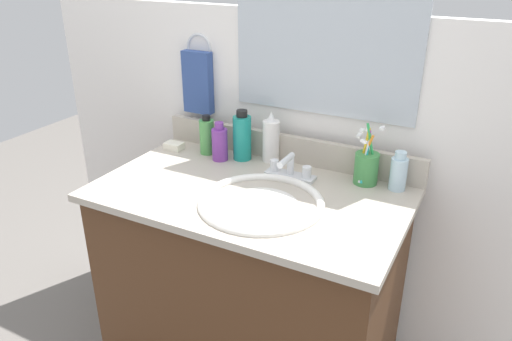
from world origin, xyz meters
TOP-DOWN VIEW (x-y plane):
  - vanity_cabinet at (0.00, 0.00)m, footprint 0.89×0.50m
  - countertop at (0.00, 0.00)m, footprint 0.92×0.54m
  - backsplash at (0.00, 0.26)m, footprint 0.92×0.02m
  - back_wall at (0.00, 0.32)m, footprint 2.02×0.04m
  - mirror_panel at (0.10, 0.30)m, footprint 0.60×0.01m
  - towel_ring at (-0.36, 0.30)m, footprint 0.10×0.01m
  - hand_towel at (-0.36, 0.28)m, footprint 0.11×0.04m
  - sink_basin at (0.07, -0.06)m, footprint 0.36×0.36m
  - faucet at (0.07, 0.13)m, footprint 0.16×0.10m
  - bottle_cream_purple at (-0.20, 0.16)m, footprint 0.05×0.05m
  - bottle_gel_clear at (0.38, 0.21)m, footprint 0.05×0.05m
  - bottle_mouthwash_teal at (-0.14, 0.20)m, footprint 0.06×0.06m
  - bottle_lotion_white at (-0.04, 0.23)m, footprint 0.06×0.06m
  - bottle_toner_green at (-0.27, 0.19)m, footprint 0.05×0.05m
  - cup_green at (0.29, 0.21)m, footprint 0.08×0.08m
  - soap_bar at (-0.40, 0.16)m, footprint 0.06×0.04m

SIDE VIEW (x-z plane):
  - vanity_cabinet at x=0.00m, z-range 0.00..0.79m
  - back_wall at x=0.00m, z-range 0.00..1.30m
  - sink_basin at x=0.07m, z-range 0.73..0.84m
  - countertop at x=0.00m, z-range 0.79..0.81m
  - soap_bar at x=-0.40m, z-range 0.81..0.84m
  - faucet at x=0.07m, z-range 0.80..0.88m
  - backsplash at x=0.00m, z-range 0.81..0.90m
  - bottle_gel_clear at x=0.38m, z-range 0.81..0.93m
  - cup_green at x=0.29m, z-range 0.77..0.97m
  - bottle_cream_purple at x=-0.20m, z-range 0.81..0.94m
  - bottle_toner_green at x=-0.27m, z-range 0.81..0.95m
  - bottle_lotion_white at x=-0.04m, z-range 0.80..0.98m
  - bottle_mouthwash_teal at x=-0.14m, z-range 0.81..0.98m
  - hand_towel at x=-0.36m, z-range 0.92..1.14m
  - towel_ring at x=-0.36m, z-range 1.10..1.20m
  - mirror_panel at x=0.10m, z-range 0.98..1.54m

